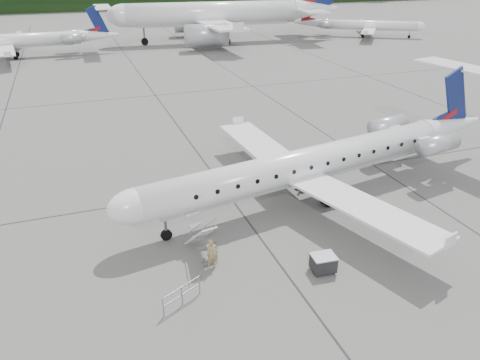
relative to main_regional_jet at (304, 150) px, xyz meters
name	(u,v)px	position (x,y,z in m)	size (l,w,h in m)	color
ground	(321,230)	(-0.60, -3.77, -3.63)	(320.00, 320.00, 0.00)	slate
main_regional_jet	(304,150)	(0.00, 0.00, 0.00)	(28.35, 20.41, 7.27)	white
airstair	(200,237)	(-7.94, -3.71, -2.50)	(0.85, 2.45, 2.28)	white
passenger	(212,254)	(-7.70, -5.07, -2.78)	(0.63, 0.41, 1.72)	olive
safety_railing	(182,296)	(-9.84, -7.32, -3.13)	(2.20, 0.08, 1.00)	gray
baggage_cart	(323,263)	(-2.45, -7.32, -3.13)	(1.17, 0.95, 1.02)	black
bg_narrowbody	(212,2)	(12.66, 61.53, 3.49)	(39.72, 28.60, 14.26)	white
bg_regional_left	(5,34)	(-21.82, 58.33, 0.05)	(28.10, 20.23, 7.37)	white
bg_regional_right	(369,20)	(43.30, 57.32, -0.50)	(23.88, 17.19, 6.26)	white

